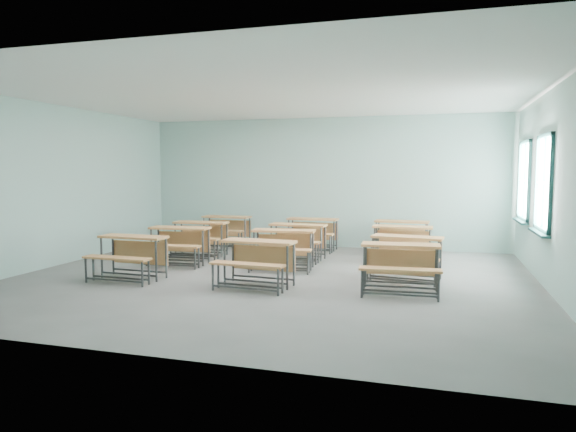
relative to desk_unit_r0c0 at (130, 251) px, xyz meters
name	(u,v)px	position (x,y,z in m)	size (l,w,h in m)	color
room	(276,188)	(2.42, 0.82, 1.09)	(9.04, 8.04, 3.24)	slate
desk_unit_r0c0	(130,251)	(0.00, 0.00, 0.00)	(1.23, 0.84, 0.76)	#C88248
desk_unit_r0c1	(256,256)	(2.32, 0.07, 0.00)	(1.25, 0.88, 0.76)	#C88248
desk_unit_r0c2	(400,260)	(4.61, 0.32, 0.00)	(1.26, 0.88, 0.76)	#C88248
desk_unit_r1c0	(178,240)	(0.13, 1.49, 0.00)	(1.27, 0.90, 0.76)	#C88248
desk_unit_r1c1	(283,243)	(2.29, 1.63, 0.00)	(1.29, 0.94, 0.76)	#C88248
desk_unit_r1c2	(406,251)	(4.63, 1.31, 0.00)	(1.30, 0.95, 0.76)	#C88248
desk_unit_r2c0	(199,233)	(0.06, 2.58, 0.00)	(1.24, 0.86, 0.76)	#C88248
desk_unit_r2c1	(297,236)	(2.27, 2.73, 0.00)	(1.23, 0.85, 0.76)	#C88248
desk_unit_r2c2	(402,238)	(4.45, 2.96, 0.00)	(1.22, 0.83, 0.76)	#C88248
desk_unit_r3c0	(225,226)	(0.05, 4.05, 0.00)	(1.21, 0.82, 0.76)	#C88248
desk_unit_r3c1	(312,229)	(2.27, 4.08, 0.00)	(1.22, 0.83, 0.76)	#C88248
desk_unit_r3c2	(401,232)	(4.36, 4.08, 0.00)	(1.26, 0.89, 0.76)	#C88248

